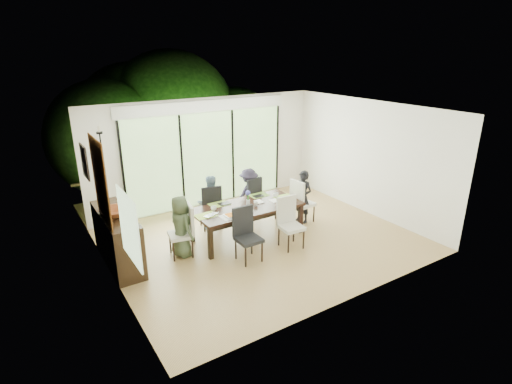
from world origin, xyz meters
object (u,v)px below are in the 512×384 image
table_top (247,207)px  cup_b (256,204)px  person_left_end (181,226)px  laptop (213,216)px  chair_near_right (292,223)px  person_far_left (210,202)px  person_far_right (249,194)px  person_right_end (303,197)px  chair_near_left (249,235)px  chair_far_right (248,197)px  vase (248,202)px  chair_right_end (303,200)px  sideboard (118,238)px  bowl (115,212)px  chair_left_end (180,231)px  cup_c (276,195)px  chair_far_left (210,206)px  cup_a (214,208)px

table_top → cup_b: (0.15, -0.10, 0.07)m
person_left_end → laptop: 0.65m
chair_near_right → cup_b: (-0.35, 0.77, 0.23)m
person_far_left → laptop: size_ratio=3.91×
person_far_right → chair_near_right: bearing=80.3°
chair_near_right → person_right_end: person_right_end is taller
chair_near_left → person_left_end: 1.31m
chair_far_right → laptop: chair_far_right is taller
vase → chair_right_end: bearing=-2.0°
vase → sideboard: size_ratio=0.06×
chair_far_right → sideboard: chair_far_right is taller
table_top → person_far_right: size_ratio=1.86×
person_right_end → bowl: size_ratio=2.31×
sideboard → chair_left_end: bearing=-18.4°
person_far_right → vase: bearing=49.4°
cup_b → person_right_end: bearing=4.3°
chair_right_end → person_far_right: 1.26m
person_left_end → person_right_end: bearing=-99.9°
table_top → person_far_right: bearing=56.5°
table_top → person_far_left: 0.95m
chair_left_end → chair_right_end: bearing=100.6°
chair_near_right → vase: bearing=120.1°
person_far_right → cup_b: size_ratio=12.90×
table_top → cup_c: cup_c is taller
table_top → person_right_end: size_ratio=1.86×
person_far_left → laptop: person_far_left is taller
person_far_left → chair_near_left: bearing=88.9°
person_far_left → person_far_right: same height
chair_left_end → person_far_left: size_ratio=0.85×
chair_near_left → person_right_end: 2.16m
vase → cup_c: size_ratio=0.97×
person_far_right → cup_c: size_ratio=10.40×
person_far_right → laptop: size_ratio=3.91×
person_right_end → vase: bearing=-106.9°
laptop → sideboard: bearing=143.9°
table_top → cup_b: size_ratio=24.00×
person_right_end → laptop: 2.33m
chair_far_left → person_far_right: (1.00, -0.02, 0.09)m
table_top → cup_a: cup_a is taller
cup_b → bowl: (-2.73, 0.36, 0.31)m
sideboard → chair_far_left: bearing=12.9°
chair_left_end → chair_right_end: same height
table_top → chair_far_right: (0.55, 0.85, -0.16)m
bowl → chair_far_right: bearing=10.7°
vase → cup_a: vase is taller
vase → laptop: size_ratio=0.36×
table_top → person_left_end: bearing=180.0°
chair_near_left → vase: bearing=58.8°
chair_left_end → table_top: bearing=100.6°
table_top → person_far_right: 1.00m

